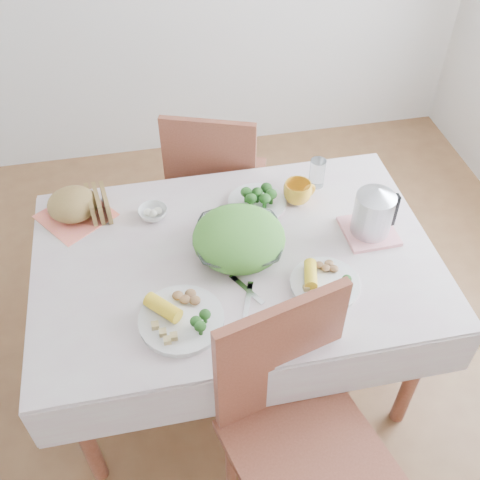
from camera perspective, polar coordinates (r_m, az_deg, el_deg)
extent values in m
plane|color=brown|center=(2.71, -0.34, -12.63)|extent=(3.60, 3.60, 0.00)
cube|color=brown|center=(2.40, -0.38, -7.88)|extent=(1.40, 0.90, 0.75)
cube|color=beige|center=(2.11, -0.43, -1.68)|extent=(1.50, 1.00, 0.01)
cube|color=brown|center=(2.01, 6.77, -21.21)|extent=(0.58, 0.58, 1.04)
cube|color=brown|center=(2.87, -2.21, 5.64)|extent=(0.56, 0.56, 0.98)
imported|color=white|center=(2.10, -0.11, -0.26)|extent=(0.37, 0.37, 0.08)
cylinder|color=white|center=(1.91, -5.96, -8.09)|extent=(0.38, 0.38, 0.02)
cylinder|color=white|center=(2.02, 8.61, -4.44)|extent=(0.35, 0.35, 0.02)
cylinder|color=beige|center=(2.30, 1.73, 3.74)|extent=(0.27, 0.27, 0.02)
cube|color=#FF7761|center=(2.35, -16.33, 2.39)|extent=(0.35, 0.35, 0.00)
ellipsoid|color=olive|center=(2.32, -16.61, 3.41)|extent=(0.20, 0.19, 0.12)
imported|color=white|center=(2.27, -8.83, 2.75)|extent=(0.14, 0.14, 0.04)
imported|color=gold|center=(2.31, 5.86, 4.84)|extent=(0.15, 0.15, 0.09)
cylinder|color=white|center=(2.39, 7.84, 6.81)|extent=(0.09, 0.09, 0.13)
cube|color=pink|center=(2.24, 12.96, 0.88)|extent=(0.20, 0.20, 0.02)
cylinder|color=#B2B5BA|center=(2.17, 13.44, 3.01)|extent=(0.18, 0.18, 0.21)
cube|color=silver|center=(1.99, 0.76, -5.07)|extent=(0.10, 0.15, 0.00)
cube|color=silver|center=(1.96, 0.79, -6.28)|extent=(0.07, 0.16, 0.00)
cube|color=silver|center=(1.89, 1.27, -8.96)|extent=(0.21, 0.05, 0.00)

